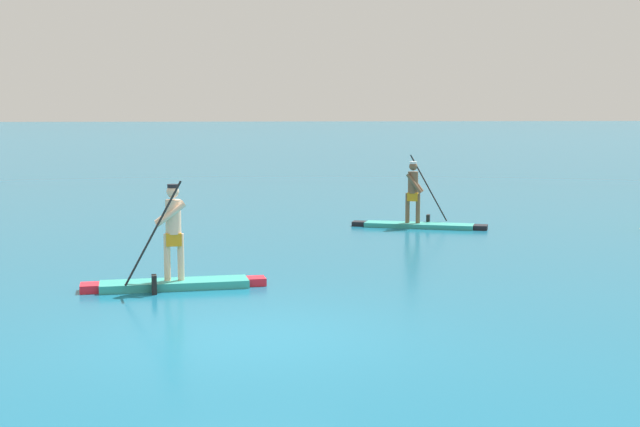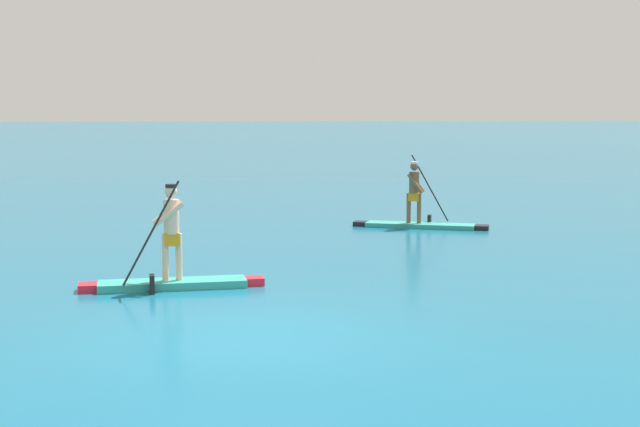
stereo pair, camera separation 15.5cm
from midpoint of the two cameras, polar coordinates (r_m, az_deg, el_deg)
The scene contains 3 objects.
ground at distance 12.13m, azimuth -4.31°, elevation -7.73°, with size 440.00×440.00×0.00m, color #145B7A.
paddleboarder_mid_center at distance 15.33m, azimuth -9.19°, elevation -3.41°, with size 3.12×0.94×1.87m.
paddleboarder_far_right at distance 23.03m, azimuth 6.54°, elevation -0.08°, with size 3.37×1.63×1.88m.
Camera 2 is at (-0.40, -11.76, 3.01)m, focal length 50.17 mm.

